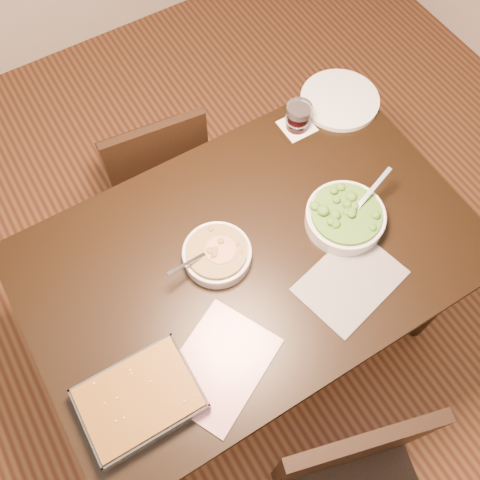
# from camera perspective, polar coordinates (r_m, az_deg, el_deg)

# --- Properties ---
(ground) EXTENTS (4.00, 4.00, 0.00)m
(ground) POSITION_cam_1_polar(r_m,az_deg,el_deg) (2.36, 0.88, -9.51)
(ground) COLOR #3F1D12
(ground) RESTS_ON ground
(table) EXTENTS (1.40, 0.90, 0.75)m
(table) POSITION_cam_1_polar(r_m,az_deg,el_deg) (1.75, 1.17, -2.87)
(table) COLOR black
(table) RESTS_ON ground
(magazine_a) EXTENTS (0.39, 0.35, 0.01)m
(magazine_a) POSITION_cam_1_polar(r_m,az_deg,el_deg) (1.54, -2.25, -13.26)
(magazine_a) COLOR #B63456
(magazine_a) RESTS_ON table
(magazine_b) EXTENTS (0.35, 0.28, 0.01)m
(magazine_b) POSITION_cam_1_polar(r_m,az_deg,el_deg) (1.66, 11.67, -4.30)
(magazine_b) COLOR #23232A
(magazine_b) RESTS_ON table
(coaster) EXTENTS (0.11, 0.11, 0.00)m
(coaster) POSITION_cam_1_polar(r_m,az_deg,el_deg) (1.95, 6.09, 11.98)
(coaster) COLOR white
(coaster) RESTS_ON table
(stew_bowl) EXTENTS (0.24, 0.21, 0.08)m
(stew_bowl) POSITION_cam_1_polar(r_m,az_deg,el_deg) (1.63, -2.46, -1.51)
(stew_bowl) COLOR silver
(stew_bowl) RESTS_ON table
(broccoli_bowl) EXTENTS (0.28, 0.25, 0.10)m
(broccoli_bowl) POSITION_cam_1_polar(r_m,az_deg,el_deg) (1.72, 11.15, 2.41)
(broccoli_bowl) COLOR silver
(broccoli_bowl) RESTS_ON table
(baking_dish) EXTENTS (0.31, 0.23, 0.06)m
(baking_dish) POSITION_cam_1_polar(r_m,az_deg,el_deg) (1.52, -10.65, -16.36)
(baking_dish) COLOR silver
(baking_dish) RESTS_ON table
(wine_tumbler) EXTENTS (0.09, 0.09, 0.10)m
(wine_tumbler) POSITION_cam_1_polar(r_m,az_deg,el_deg) (1.91, 6.25, 13.00)
(wine_tumbler) COLOR black
(wine_tumbler) RESTS_ON coaster
(dinner_plate) EXTENTS (0.29, 0.29, 0.02)m
(dinner_plate) POSITION_cam_1_polar(r_m,az_deg,el_deg) (2.04, 10.59, 14.49)
(dinner_plate) COLOR silver
(dinner_plate) RESTS_ON table
(chair_far) EXTENTS (0.43, 0.43, 0.82)m
(chair_far) POSITION_cam_1_polar(r_m,az_deg,el_deg) (2.21, -8.91, 7.62)
(chair_far) COLOR black
(chair_far) RESTS_ON ground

